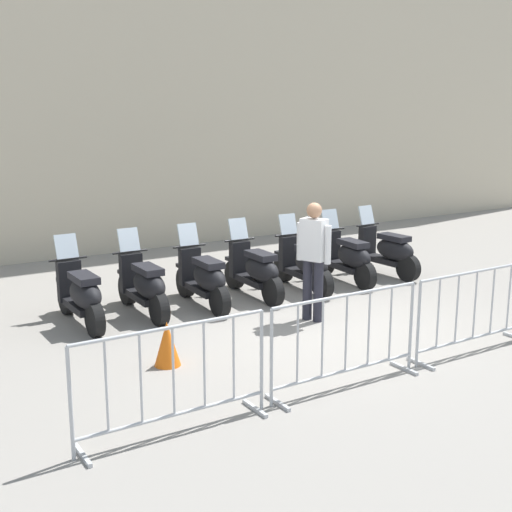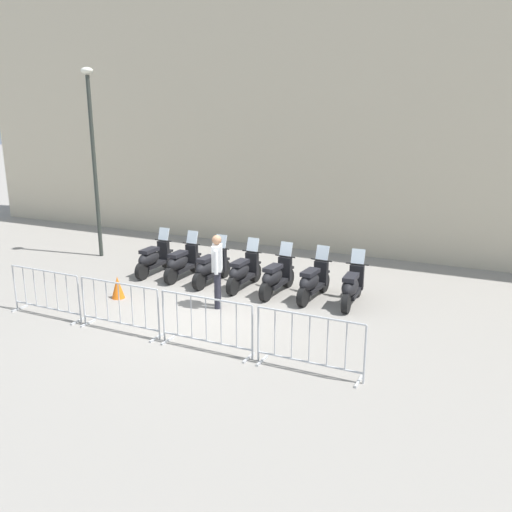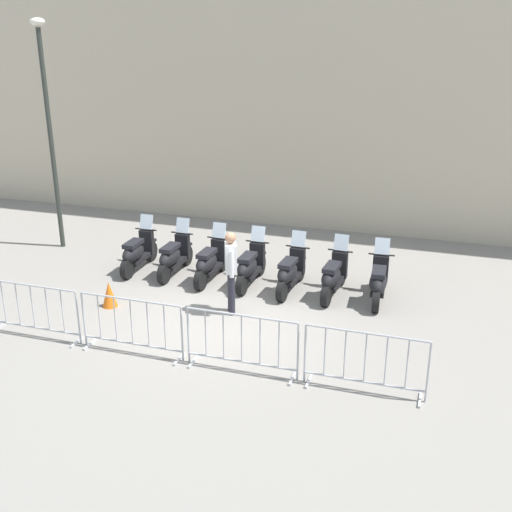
{
  "view_description": "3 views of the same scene",
  "coord_description": "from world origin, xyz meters",
  "px_view_note": "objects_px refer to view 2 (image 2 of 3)",
  "views": [
    {
      "loc": [
        -6.73,
        -6.08,
        3.01
      ],
      "look_at": [
        -0.19,
        1.17,
        0.87
      ],
      "focal_mm": 46.93,
      "sensor_mm": 36.0,
      "label": 1
    },
    {
      "loc": [
        4.04,
        -10.61,
        4.34
      ],
      "look_at": [
        0.86,
        1.03,
        1.1
      ],
      "focal_mm": 36.76,
      "sensor_mm": 36.0,
      "label": 2
    },
    {
      "loc": [
        2.15,
        -11.08,
        5.54
      ],
      "look_at": [
        0.5,
        1.38,
        0.86
      ],
      "focal_mm": 43.49,
      "sensor_mm": 36.0,
      "label": 3
    }
  ],
  "objects_px": {
    "barrier_segment_1": "(120,308)",
    "motorcycle_0": "(153,259)",
    "motorcycle_3": "(243,272)",
    "barrier_segment_2": "(206,324)",
    "motorcycle_1": "(182,263)",
    "barrier_segment_0": "(46,293)",
    "motorcycle_2": "(210,268)",
    "motorcycle_6": "(352,287)",
    "traffic_cone": "(118,287)",
    "motorcycle_4": "(276,277)",
    "barrier_segment_3": "(309,344)",
    "street_lamp": "(93,146)",
    "officer_near_row_end": "(217,267)",
    "motorcycle_5": "(313,282)"
  },
  "relations": [
    {
      "from": "barrier_segment_1",
      "to": "motorcycle_0",
      "type": "bearing_deg",
      "value": 106.39
    },
    {
      "from": "motorcycle_3",
      "to": "barrier_segment_2",
      "type": "distance_m",
      "value": 3.72
    },
    {
      "from": "motorcycle_1",
      "to": "barrier_segment_0",
      "type": "relative_size",
      "value": 0.88
    },
    {
      "from": "motorcycle_2",
      "to": "motorcycle_3",
      "type": "bearing_deg",
      "value": -8.58
    },
    {
      "from": "motorcycle_6",
      "to": "barrier_segment_2",
      "type": "distance_m",
      "value": 4.03
    },
    {
      "from": "motorcycle_0",
      "to": "traffic_cone",
      "type": "bearing_deg",
      "value": -88.91
    },
    {
      "from": "motorcycle_4",
      "to": "barrier_segment_3",
      "type": "xyz_separation_m",
      "value": [
        1.49,
        -3.84,
        0.07
      ]
    },
    {
      "from": "motorcycle_3",
      "to": "street_lamp",
      "type": "height_order",
      "value": "street_lamp"
    },
    {
      "from": "barrier_segment_2",
      "to": "motorcycle_0",
      "type": "bearing_deg",
      "value": 126.75
    },
    {
      "from": "motorcycle_6",
      "to": "officer_near_row_end",
      "type": "xyz_separation_m",
      "value": [
        -3.0,
        -0.95,
        0.53
      ]
    },
    {
      "from": "barrier_segment_3",
      "to": "motorcycle_0",
      "type": "bearing_deg",
      "value": 138.41
    },
    {
      "from": "motorcycle_6",
      "to": "street_lamp",
      "type": "distance_m",
      "value": 9.04
    },
    {
      "from": "motorcycle_5",
      "to": "barrier_segment_3",
      "type": "relative_size",
      "value": 0.87
    },
    {
      "from": "motorcycle_6",
      "to": "barrier_segment_3",
      "type": "height_order",
      "value": "motorcycle_6"
    },
    {
      "from": "motorcycle_4",
      "to": "barrier_segment_1",
      "type": "distance_m",
      "value": 4.04
    },
    {
      "from": "motorcycle_0",
      "to": "traffic_cone",
      "type": "distance_m",
      "value": 2.06
    },
    {
      "from": "traffic_cone",
      "to": "motorcycle_3",
      "type": "bearing_deg",
      "value": 28.35
    },
    {
      "from": "motorcycle_2",
      "to": "barrier_segment_2",
      "type": "bearing_deg",
      "value": -70.97
    },
    {
      "from": "barrier_segment_1",
      "to": "barrier_segment_3",
      "type": "height_order",
      "value": "same"
    },
    {
      "from": "motorcycle_1",
      "to": "officer_near_row_end",
      "type": "distance_m",
      "value": 2.55
    },
    {
      "from": "motorcycle_0",
      "to": "motorcycle_6",
      "type": "bearing_deg",
      "value": -10.65
    },
    {
      "from": "barrier_segment_3",
      "to": "officer_near_row_end",
      "type": "xyz_separation_m",
      "value": [
        -2.6,
        2.62,
        0.46
      ]
    },
    {
      "from": "motorcycle_1",
      "to": "motorcycle_2",
      "type": "height_order",
      "value": "same"
    },
    {
      "from": "motorcycle_1",
      "to": "motorcycle_2",
      "type": "bearing_deg",
      "value": -15.44
    },
    {
      "from": "motorcycle_6",
      "to": "officer_near_row_end",
      "type": "height_order",
      "value": "officer_near_row_end"
    },
    {
      "from": "barrier_segment_1",
      "to": "traffic_cone",
      "type": "xyz_separation_m",
      "value": [
        -1.1,
        1.83,
        -0.25
      ]
    },
    {
      "from": "motorcycle_0",
      "to": "barrier_segment_1",
      "type": "distance_m",
      "value": 4.05
    },
    {
      "from": "motorcycle_2",
      "to": "motorcycle_5",
      "type": "bearing_deg",
      "value": -9.94
    },
    {
      "from": "motorcycle_2",
      "to": "barrier_segment_0",
      "type": "relative_size",
      "value": 0.88
    },
    {
      "from": "motorcycle_0",
      "to": "barrier_segment_2",
      "type": "distance_m",
      "value": 5.31
    },
    {
      "from": "barrier_segment_0",
      "to": "barrier_segment_2",
      "type": "bearing_deg",
      "value": -10.33
    },
    {
      "from": "motorcycle_0",
      "to": "barrier_segment_0",
      "type": "distance_m",
      "value": 3.63
    },
    {
      "from": "motorcycle_6",
      "to": "barrier_segment_2",
      "type": "height_order",
      "value": "motorcycle_6"
    },
    {
      "from": "traffic_cone",
      "to": "motorcycle_4",
      "type": "bearing_deg",
      "value": 18.97
    },
    {
      "from": "officer_near_row_end",
      "to": "street_lamp",
      "type": "bearing_deg",
      "value": 146.33
    },
    {
      "from": "barrier_segment_0",
      "to": "barrier_segment_2",
      "type": "distance_m",
      "value": 4.14
    },
    {
      "from": "motorcycle_5",
      "to": "traffic_cone",
      "type": "xyz_separation_m",
      "value": [
        -4.63,
        -1.14,
        -0.18
      ]
    },
    {
      "from": "motorcycle_4",
      "to": "barrier_segment_0",
      "type": "xyz_separation_m",
      "value": [
        -4.62,
        -2.73,
        0.07
      ]
    },
    {
      "from": "motorcycle_1",
      "to": "motorcycle_4",
      "type": "bearing_deg",
      "value": -12.51
    },
    {
      "from": "motorcycle_6",
      "to": "street_lamp",
      "type": "bearing_deg",
      "value": 163.06
    },
    {
      "from": "motorcycle_5",
      "to": "officer_near_row_end",
      "type": "height_order",
      "value": "officer_near_row_end"
    },
    {
      "from": "motorcycle_5",
      "to": "traffic_cone",
      "type": "bearing_deg",
      "value": -166.18
    },
    {
      "from": "traffic_cone",
      "to": "officer_near_row_end",
      "type": "bearing_deg",
      "value": 0.99
    },
    {
      "from": "motorcycle_2",
      "to": "officer_near_row_end",
      "type": "relative_size",
      "value": 0.99
    },
    {
      "from": "barrier_segment_2",
      "to": "barrier_segment_3",
      "type": "height_order",
      "value": "same"
    },
    {
      "from": "motorcycle_1",
      "to": "barrier_segment_1",
      "type": "distance_m",
      "value": 3.73
    },
    {
      "from": "motorcycle_2",
      "to": "barrier_segment_1",
      "type": "relative_size",
      "value": 0.88
    },
    {
      "from": "motorcycle_3",
      "to": "motorcycle_4",
      "type": "xyz_separation_m",
      "value": [
        0.92,
        -0.22,
        0.0
      ]
    },
    {
      "from": "barrier_segment_2",
      "to": "barrier_segment_1",
      "type": "bearing_deg",
      "value": 169.67
    },
    {
      "from": "motorcycle_4",
      "to": "motorcycle_1",
      "type": "bearing_deg",
      "value": 167.49
    }
  ]
}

